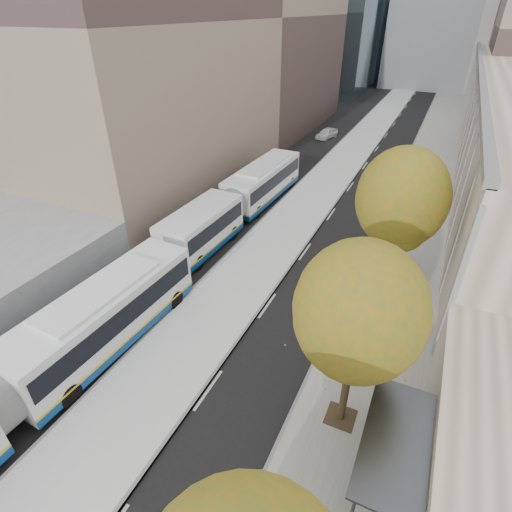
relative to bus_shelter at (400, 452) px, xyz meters
The scene contains 9 objects.
bus_platform 25.96m from the bus_shelter, 111.69° to the left, with size 4.25×150.00×0.15m, color silver.
sidewalk 24.19m from the bus_shelter, 93.72° to the left, with size 4.75×150.00×0.08m, color gray.
building_midrise 42.47m from the bus_shelter, 133.18° to the left, with size 24.00×46.00×25.00m, color gray.
bus_shelter is the anchor object (origin of this frame).
tree_c 4.23m from the bus_shelter, 135.67° to the left, with size 4.20×4.20×7.28m.
tree_d 11.70m from the bus_shelter, 100.71° to the left, with size 4.40×4.40×7.60m.
bus_near 13.25m from the bus_shelter, 169.92° to the right, with size 3.19×17.35×2.88m.
bus_far 20.55m from the bus_shelter, 130.31° to the left, with size 2.99×16.76×2.78m.
distant_car 41.17m from the bus_shelter, 109.29° to the left, with size 1.39×3.46×1.18m, color #BCBCBC.
Camera 1 is at (4.75, 2.93, 13.33)m, focal length 28.00 mm.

